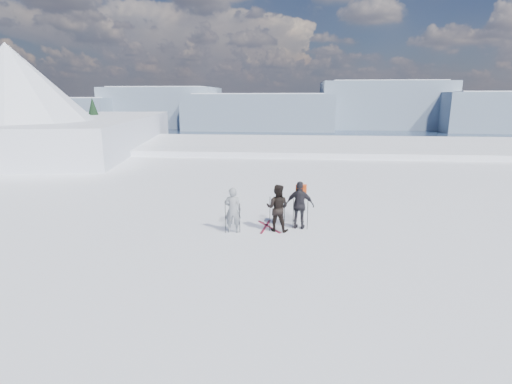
# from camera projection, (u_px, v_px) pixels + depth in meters

# --- Properties ---
(lake_basin) EXTENTS (820.00, 820.00, 71.62)m
(lake_basin) POSITION_uv_depth(u_px,v_px,m) (299.00, 208.00, 42.45)
(lake_basin) COLOR white
(lake_basin) RESTS_ON ground
(far_mountain_range) EXTENTS (770.00, 110.00, 53.00)m
(far_mountain_range) POSITION_uv_depth(u_px,v_px,m) (322.00, 108.00, 451.20)
(far_mountain_range) COLOR slate
(far_mountain_range) RESTS_ON ground
(near_ridge) EXTENTS (31.37, 35.68, 25.62)m
(near_ridge) POSITION_uv_depth(u_px,v_px,m) (56.00, 177.00, 43.58)
(near_ridge) COLOR white
(near_ridge) RESTS_ON ground
(skier_grey) EXTENTS (0.64, 0.42, 1.74)m
(skier_grey) POSITION_uv_depth(u_px,v_px,m) (233.00, 210.00, 15.04)
(skier_grey) COLOR gray
(skier_grey) RESTS_ON ground
(skier_dark) EXTENTS (1.00, 0.85, 1.82)m
(skier_dark) POSITION_uv_depth(u_px,v_px,m) (277.00, 208.00, 15.19)
(skier_dark) COLOR black
(skier_dark) RESTS_ON ground
(skier_pack) EXTENTS (1.16, 0.64, 1.88)m
(skier_pack) POSITION_uv_depth(u_px,v_px,m) (300.00, 205.00, 15.45)
(skier_pack) COLOR black
(skier_pack) RESTS_ON ground
(backpack) EXTENTS (0.43, 0.29, 0.53)m
(backpack) POSITION_uv_depth(u_px,v_px,m) (302.00, 174.00, 15.41)
(backpack) COLOR #E14915
(backpack) RESTS_ON skier_pack
(ski_poles) EXTENTS (3.12, 0.79, 1.37)m
(ski_poles) POSITION_uv_depth(u_px,v_px,m) (271.00, 215.00, 15.22)
(ski_poles) COLOR black
(ski_poles) RESTS_ON ground
(skis_loose) EXTENTS (1.01, 1.70, 0.03)m
(skis_loose) POSITION_uv_depth(u_px,v_px,m) (267.00, 227.00, 15.82)
(skis_loose) COLOR black
(skis_loose) RESTS_ON ground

